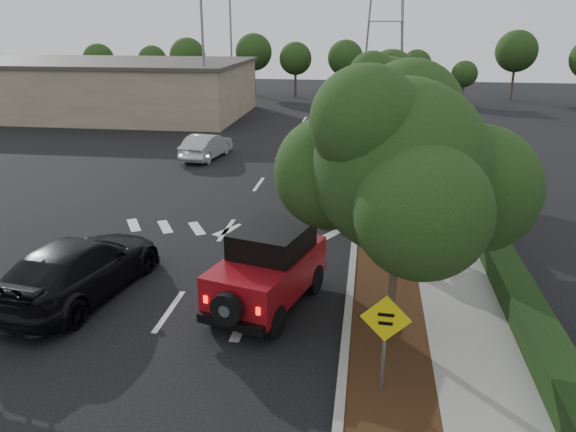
% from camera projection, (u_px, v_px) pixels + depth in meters
% --- Properties ---
extents(ground, '(120.00, 120.00, 0.00)m').
position_uv_depth(ground, '(169.00, 311.00, 14.53)').
color(ground, black).
rests_on(ground, ground).
extents(curb, '(0.20, 70.00, 0.15)m').
position_uv_depth(curb, '(360.00, 187.00, 25.09)').
color(curb, '#9E9B93').
rests_on(curb, ground).
extents(planting_strip, '(1.80, 70.00, 0.12)m').
position_uv_depth(planting_strip, '(382.00, 188.00, 24.96)').
color(planting_strip, black).
rests_on(planting_strip, ground).
extents(sidewalk, '(2.00, 70.00, 0.12)m').
position_uv_depth(sidewalk, '(426.00, 190.00, 24.70)').
color(sidewalk, gray).
rests_on(sidewalk, ground).
extents(hedge, '(0.80, 70.00, 0.80)m').
position_uv_depth(hedge, '(459.00, 184.00, 24.39)').
color(hedge, black).
rests_on(hedge, ground).
extents(commercial_building, '(22.00, 12.00, 4.00)m').
position_uv_depth(commercial_building, '(103.00, 89.00, 44.07)').
color(commercial_building, '#817559').
rests_on(commercial_building, ground).
extents(transmission_tower, '(7.00, 4.00, 28.00)m').
position_uv_depth(transmission_tower, '(382.00, 92.00, 58.54)').
color(transmission_tower, slate).
rests_on(transmission_tower, ground).
extents(street_tree_near, '(3.80, 3.80, 5.92)m').
position_uv_depth(street_tree_near, '(389.00, 338.00, 13.30)').
color(street_tree_near, black).
rests_on(street_tree_near, ground).
extents(street_tree_mid, '(3.20, 3.20, 5.32)m').
position_uv_depth(street_tree_mid, '(384.00, 233.00, 19.84)').
color(street_tree_mid, black).
rests_on(street_tree_mid, ground).
extents(street_tree_far, '(3.40, 3.40, 5.62)m').
position_uv_depth(street_tree_far, '(382.00, 183.00, 25.91)').
color(street_tree_far, black).
rests_on(street_tree_far, ground).
extents(light_pole_a, '(2.00, 0.22, 9.00)m').
position_uv_depth(light_pole_a, '(207.00, 126.00, 39.70)').
color(light_pole_a, slate).
rests_on(light_pole_a, ground).
extents(light_pole_b, '(2.00, 0.22, 9.00)m').
position_uv_depth(light_pole_b, '(233.00, 103.00, 51.04)').
color(light_pole_b, slate).
rests_on(light_pole_b, ground).
extents(red_jeep, '(2.77, 4.30, 2.11)m').
position_uv_depth(red_jeep, '(271.00, 266.00, 14.59)').
color(red_jeep, black).
rests_on(red_jeep, ground).
extents(silver_suv_ahead, '(3.77, 6.19, 1.60)m').
position_uv_depth(silver_suv_ahead, '(325.00, 181.00, 23.32)').
color(silver_suv_ahead, '#9A9BA1').
rests_on(silver_suv_ahead, ground).
extents(black_suv_oncoming, '(3.09, 5.85, 1.62)m').
position_uv_depth(black_suv_oncoming, '(80.00, 268.00, 15.14)').
color(black_suv_oncoming, black).
rests_on(black_suv_oncoming, ground).
extents(silver_sedan_oncoming, '(1.99, 4.23, 1.34)m').
position_uv_depth(silver_sedan_oncoming, '(206.00, 146.00, 30.39)').
color(silver_sedan_oncoming, '#ACAFB4').
rests_on(silver_sedan_oncoming, ground).
extents(parked_suv, '(4.99, 2.17, 1.68)m').
position_uv_depth(parked_suv, '(161.00, 113.00, 40.21)').
color(parked_suv, '#A0A2A7').
rests_on(parked_suv, ground).
extents(speed_hump_sign, '(0.99, 0.11, 2.10)m').
position_uv_depth(speed_hump_sign, '(385.00, 330.00, 10.85)').
color(speed_hump_sign, slate).
rests_on(speed_hump_sign, ground).
extents(terracotta_planter, '(0.62, 0.62, 1.07)m').
position_uv_depth(terracotta_planter, '(422.00, 255.00, 16.15)').
color(terracotta_planter, brown).
rests_on(terracotta_planter, ground).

